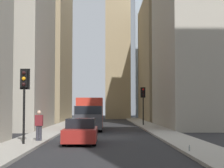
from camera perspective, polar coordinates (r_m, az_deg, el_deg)
name	(u,v)px	position (r m, az deg, el deg)	size (l,w,h in m)	color
ground_plane	(106,137)	(26.97, -0.93, -7.76)	(135.00, 135.00, 0.00)	#262628
sidewalk_right	(40,136)	(27.34, -10.49, -7.50)	(90.00, 2.20, 0.14)	#A8A399
sidewalk_left	(171,136)	(27.34, 8.62, -7.52)	(90.00, 2.20, 0.14)	#A8A399
building_left_far	(176,60)	(59.52, 9.34, 3.43)	(17.06, 10.00, 18.12)	#9E8966
building_left_midfar	(210,7)	(41.48, 14.15, 10.86)	(15.48, 10.50, 24.35)	#A8A091
building_right_far	(33,31)	(58.23, -11.51, 7.62)	(17.53, 10.00, 26.20)	#9E8966
church_spire	(118,16)	(69.22, 0.83, 10.01)	(4.73, 4.73, 34.61)	#9E8966
delivery_truck	(90,114)	(34.15, -3.29, -4.38)	(6.46, 2.25, 2.84)	red
sedan_red	(81,132)	(22.03, -4.60, -7.01)	(4.30, 1.78, 1.42)	maroon
traffic_light_foreground	(24,88)	(20.84, -12.76, -0.61)	(0.43, 0.52, 3.94)	black
traffic_light_midblock	(143,97)	(41.54, 4.59, -1.95)	(0.43, 0.52, 4.01)	black
pedestrian	(39,124)	(22.60, -10.67, -5.81)	(0.26, 0.44, 1.72)	#33333D
discarded_bottle	(189,149)	(17.42, 11.30, -9.29)	(0.07, 0.07, 0.27)	#999EA3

